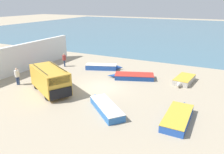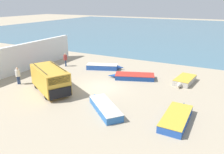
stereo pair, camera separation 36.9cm
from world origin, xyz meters
The scene contains 12 objects.
ground_plane centered at (0.00, 0.00, 0.00)m, with size 200.00×200.00×0.00m, color tan.
sea_water centered at (0.00, 52.00, 0.00)m, with size 120.00×80.00×0.01m, color #477084.
harbor_wall centered at (-11.05, 1.00, 1.65)m, with size 0.50×15.91×3.30m, color silver.
parked_van centered at (-3.63, -2.89, 1.25)m, with size 5.53×4.33×2.41m.
fishing_rowboat_0 centered at (2.77, -3.95, 0.29)m, with size 4.37×3.94×0.58m.
fishing_rowboat_1 centered at (7.25, 5.15, 0.30)m, with size 1.96×3.96×0.60m.
fishing_rowboat_2 centered at (8.11, -3.02, 0.29)m, with size 1.68×4.95×0.58m.
fishing_rowboat_3 centered at (-2.68, 5.61, 0.32)m, with size 4.69×2.55×0.64m.
fishing_rowboat_4 centered at (2.01, 4.00, 0.26)m, with size 5.19×3.04×0.53m.
fishing_rowboat_5 centered at (-7.10, 1.23, 0.26)m, with size 3.91×2.20×0.52m.
fisherman_0 centered at (-7.78, 4.52, 1.04)m, with size 0.46×0.46×1.74m.
fisherman_1 centered at (-7.85, -2.97, 1.08)m, with size 0.47×0.47×1.80m.
Camera 2 is at (10.30, -17.28, 8.08)m, focal length 35.00 mm.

